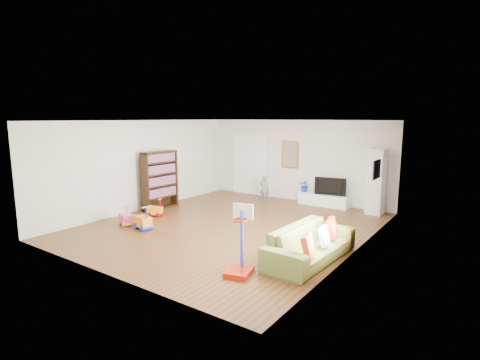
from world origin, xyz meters
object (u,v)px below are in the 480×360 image
Objects in this scene: media_console at (324,200)px; basketball_hoop at (239,241)px; bookshelf at (160,180)px; sofa at (311,243)px.

media_console is 5.95m from basketball_hoop.
sofa is (5.56, -1.25, -0.55)m from bookshelf.
basketball_hoop is at bearing -80.61° from media_console.
bookshelf is at bearing 80.17° from sofa.
basketball_hoop is (4.81, -2.62, -0.25)m from bookshelf.
media_console is at bearing 83.53° from basketball_hoop.
bookshelf is 0.76× the size of sofa.
bookshelf reaches higher than media_console.
sofa is 1.84× the size of basketball_hoop.
bookshelf is at bearing -139.49° from media_console.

